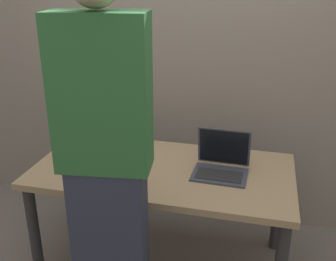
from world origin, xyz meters
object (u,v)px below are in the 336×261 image
laptop (221,163)px  beer_bottle_green (101,132)px  person_figure (106,162)px  beer_bottle_dark (91,128)px

laptop → beer_bottle_green: 0.87m
beer_bottle_green → person_figure: person_figure is taller
beer_bottle_green → person_figure: (0.37, -0.79, 0.20)m
person_figure → laptop: bearing=51.7°
laptop → person_figure: person_figure is taller
laptop → beer_bottle_green: (-0.85, 0.19, 0.04)m
laptop → person_figure: 0.80m
laptop → beer_bottle_dark: size_ratio=1.03×
beer_bottle_dark → person_figure: size_ratio=0.16×
beer_bottle_dark → laptop: bearing=-12.2°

